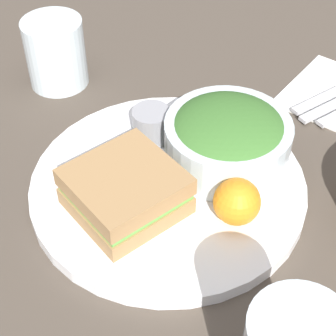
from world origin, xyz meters
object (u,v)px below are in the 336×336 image
Objects in this scene: plate at (168,186)px; dressing_cup at (151,124)px; sandwich at (125,191)px; salad_bowl at (228,137)px; water_glass at (56,53)px.

dressing_cup reaches higher than plate.
sandwich is at bearing -11.71° from plate.
plate is 0.07m from sandwich.
plate is at bearing 168.29° from sandwich.
water_glass is at bearing -91.51° from salad_bowl.
plate is 0.08m from salad_bowl.
sandwich is 0.11m from dressing_cup.
water_glass reaches higher than plate.
water_glass reaches higher than salad_bowl.
sandwich reaches higher than dressing_cup.
salad_bowl is at bearing 103.64° from dressing_cup.
dressing_cup is 0.49× the size of water_glass.
salad_bowl is (-0.07, 0.03, 0.04)m from plate.
water_glass reaches higher than dressing_cup.
sandwich is 1.36× the size of water_glass.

